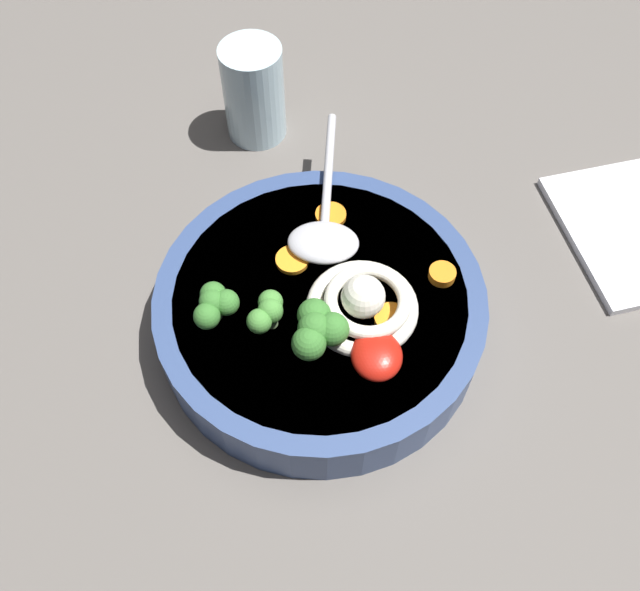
# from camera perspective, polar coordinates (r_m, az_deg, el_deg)

# --- Properties ---
(table_slab) EXTENTS (1.19, 1.19, 0.03)m
(table_slab) POSITION_cam_1_polar(r_m,az_deg,el_deg) (0.61, -3.60, -4.72)
(table_slab) COLOR #5B5651
(table_slab) RESTS_ON ground
(soup_bowl) EXTENTS (0.27, 0.27, 0.05)m
(soup_bowl) POSITION_cam_1_polar(r_m,az_deg,el_deg) (0.58, 0.00, -1.28)
(soup_bowl) COLOR #334775
(soup_bowl) RESTS_ON table_slab
(noodle_pile) EXTENTS (0.10, 0.10, 0.04)m
(noodle_pile) POSITION_cam_1_polar(r_m,az_deg,el_deg) (0.54, 3.63, -0.87)
(noodle_pile) COLOR silver
(noodle_pile) RESTS_ON soup_bowl
(soup_spoon) EXTENTS (0.17, 0.06, 0.02)m
(soup_spoon) POSITION_cam_1_polar(r_m,az_deg,el_deg) (0.59, 0.35, 5.42)
(soup_spoon) COLOR #B7B7BC
(soup_spoon) RESTS_ON soup_bowl
(chili_sauce_dollop) EXTENTS (0.04, 0.04, 0.02)m
(chili_sauce_dollop) POSITION_cam_1_polar(r_m,az_deg,el_deg) (0.53, 4.65, -4.90)
(chili_sauce_dollop) COLOR #B2190F
(chili_sauce_dollop) RESTS_ON soup_bowl
(broccoli_floret_near_spoon) EXTENTS (0.04, 0.03, 0.03)m
(broccoli_floret_near_spoon) POSITION_cam_1_polar(r_m,az_deg,el_deg) (0.54, -8.62, -0.82)
(broccoli_floret_near_spoon) COLOR #7A9E60
(broccoli_floret_near_spoon) RESTS_ON soup_bowl
(broccoli_floret_beside_noodles) EXTENTS (0.04, 0.03, 0.03)m
(broccoli_floret_beside_noodles) POSITION_cam_1_polar(r_m,az_deg,el_deg) (0.53, -4.43, -1.29)
(broccoli_floret_beside_noodles) COLOR #7A9E60
(broccoli_floret_beside_noodles) RESTS_ON soup_bowl
(broccoli_floret_rear) EXTENTS (0.05, 0.04, 0.04)m
(broccoli_floret_rear) POSITION_cam_1_polar(r_m,az_deg,el_deg) (0.52, -0.21, -2.79)
(broccoli_floret_rear) COLOR #7A9E60
(broccoli_floret_rear) RESTS_ON soup_bowl
(carrot_slice_right) EXTENTS (0.03, 0.03, 0.00)m
(carrot_slice_right) POSITION_cam_1_polar(r_m,az_deg,el_deg) (0.58, -2.29, 2.93)
(carrot_slice_right) COLOR orange
(carrot_slice_right) RESTS_ON soup_bowl
(carrot_slice_far) EXTENTS (0.03, 0.03, 0.00)m
(carrot_slice_far) POSITION_cam_1_polar(r_m,az_deg,el_deg) (0.61, 0.88, 6.59)
(carrot_slice_far) COLOR orange
(carrot_slice_far) RESTS_ON soup_bowl
(carrot_slice_beside_chili) EXTENTS (0.03, 0.03, 0.01)m
(carrot_slice_beside_chili) POSITION_cam_1_polar(r_m,az_deg,el_deg) (0.55, 5.86, -1.86)
(carrot_slice_beside_chili) COLOR orange
(carrot_slice_beside_chili) RESTS_ON soup_bowl
(carrot_slice_extra_b) EXTENTS (0.02, 0.02, 0.01)m
(carrot_slice_extra_b) POSITION_cam_1_polar(r_m,az_deg,el_deg) (0.58, 9.95, 1.73)
(carrot_slice_extra_b) COLOR orange
(carrot_slice_extra_b) RESTS_ON soup_bowl
(drinking_glass) EXTENTS (0.06, 0.06, 0.10)m
(drinking_glass) POSITION_cam_1_polar(r_m,az_deg,el_deg) (0.72, -5.44, 16.20)
(drinking_glass) COLOR silver
(drinking_glass) RESTS_ON table_slab
(folded_napkin) EXTENTS (0.18, 0.14, 0.01)m
(folded_napkin) POSITION_cam_1_polar(r_m,az_deg,el_deg) (0.72, 23.93, 4.81)
(folded_napkin) COLOR white
(folded_napkin) RESTS_ON table_slab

